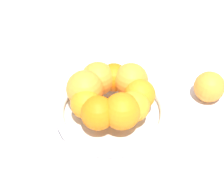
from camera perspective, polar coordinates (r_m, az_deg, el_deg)
name	(u,v)px	position (r m, az deg, el deg)	size (l,w,h in m)	color
ground_plane	(112,119)	(0.84, 0.00, -3.71)	(4.00, 4.00, 0.00)	silver
fruit_bowl	(112,113)	(0.83, 0.00, -2.75)	(0.25, 0.25, 0.04)	silver
orange_pile	(110,94)	(0.79, -0.23, 0.14)	(0.19, 0.18, 0.08)	orange
stray_orange	(209,87)	(0.90, 14.62, 1.23)	(0.07, 0.07, 0.07)	orange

